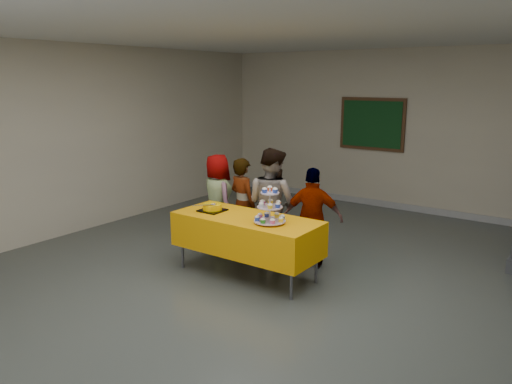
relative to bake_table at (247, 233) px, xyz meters
The scene contains 9 objects.
room_shell 1.80m from the bake_table, 44.24° to the right, with size 10.00×10.04×3.02m.
bake_table is the anchor object (origin of this frame).
cupcake_stand 0.55m from the bake_table, ahead, with size 0.38×0.38×0.44m.
bear_cake 0.60m from the bake_table, behind, with size 0.32×0.36×0.12m.
schoolchild_a 1.38m from the bake_table, 145.14° to the left, with size 0.67×0.43×1.36m, color slate.
schoolchild_b 1.03m from the bake_table, 129.90° to the left, with size 0.49×0.32×1.35m, color slate.
schoolchild_c 0.73m from the bake_table, 97.29° to the left, with size 0.75×0.59×1.55m, color slate.
schoolchild_d 0.92m from the bake_table, 55.08° to the left, with size 0.78×0.33×1.34m, color slate.
noticeboard 4.47m from the bake_table, 92.88° to the left, with size 1.30×0.05×1.00m.
Camera 1 is at (2.95, -4.17, 2.44)m, focal length 35.00 mm.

